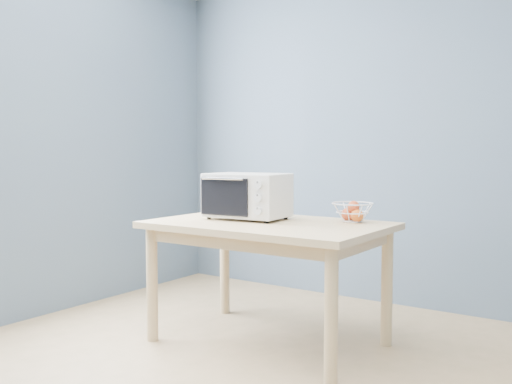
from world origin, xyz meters
The scene contains 4 objects.
room centered at (0.00, 0.00, 1.30)m, with size 4.01×4.51×2.61m.
dining_table centered at (-0.34, 0.95, 0.65)m, with size 1.40×0.90×0.75m.
toaster_oven centered at (-0.55, 1.00, 0.90)m, with size 0.52×0.40×0.29m.
fruit_basket centered at (0.09, 1.24, 0.82)m, with size 0.29×0.29×0.13m.
Camera 1 is at (1.55, -1.94, 1.18)m, focal length 40.00 mm.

